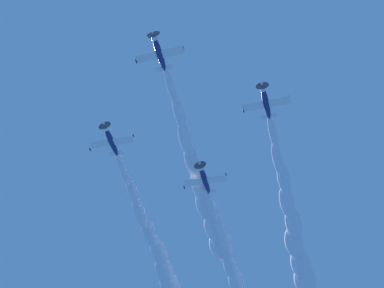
{
  "coord_description": "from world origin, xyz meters",
  "views": [
    {
      "loc": [
        35.62,
        16.78,
        1.65
      ],
      "look_at": [
        -14.63,
        3.25,
        93.11
      ],
      "focal_mm": 53.87,
      "sensor_mm": 36.0,
      "label": 1
    }
  ],
  "objects": [
    {
      "name": "smoke_trail_left_wingman",
      "position": [
        -42.57,
        17.71,
        93.56
      ],
      "size": [
        46.45,
        4.76,
        6.92
      ],
      "color": "white"
    },
    {
      "name": "smoke_trail_lead",
      "position": [
        -29.53,
        2.32,
        94.58
      ],
      "size": [
        46.41,
        4.75,
        7.12
      ],
      "color": "white"
    },
    {
      "name": "airplane_left_wingman",
      "position": [
        -8.49,
        17.96,
        90.64
      ],
      "size": [
        7.42,
        8.32,
        3.0
      ],
      "color": "navy"
    },
    {
      "name": "smoke_trail_right_wingman",
      "position": [
        -43.2,
        -10.64,
        94.48
      ],
      "size": [
        46.71,
        4.75,
        7.22
      ],
      "color": "white"
    },
    {
      "name": "airplane_slot_tail",
      "position": [
        -21.17,
        3.87,
        90.97
      ],
      "size": [
        7.43,
        8.28,
        2.89
      ],
      "color": "navy"
    },
    {
      "name": "airplane_lead",
      "position": [
        4.51,
        2.74,
        91.58
      ],
      "size": [
        7.42,
        8.33,
        2.98
      ],
      "color": "navy"
    },
    {
      "name": "airplane_right_wingman",
      "position": [
        -9.08,
        -10.31,
        91.37
      ],
      "size": [
        7.42,
        8.27,
        3.1
      ],
      "color": "navy"
    }
  ]
}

